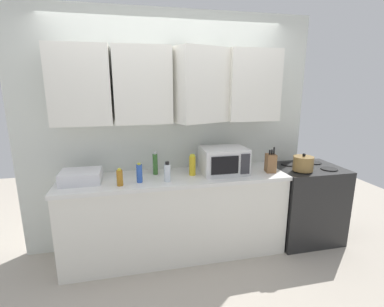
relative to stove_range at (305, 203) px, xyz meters
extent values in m
plane|color=#B2A899|center=(-1.57, -0.68, -0.45)|extent=(8.00, 8.00, 0.00)
cube|color=silver|center=(-1.57, 0.35, 0.85)|extent=(3.24, 0.06, 2.60)
cube|color=white|center=(-2.45, 0.16, 1.37)|extent=(0.56, 0.33, 0.75)
cube|color=white|center=(-1.86, 0.16, 1.37)|extent=(0.56, 0.33, 0.75)
cube|color=white|center=(-1.28, 0.12, 1.37)|extent=(0.64, 0.51, 0.75)
cube|color=white|center=(-0.69, 0.16, 1.37)|extent=(0.56, 0.33, 0.75)
cube|color=white|center=(-1.57, 0.02, -0.02)|extent=(2.34, 0.60, 0.86)
cube|color=white|center=(-1.57, 0.02, 0.43)|extent=(2.37, 0.63, 0.04)
cube|color=black|center=(0.00, 0.00, 0.00)|extent=(0.76, 0.64, 0.90)
cylinder|color=black|center=(-0.17, -0.14, 0.45)|extent=(0.18, 0.18, 0.01)
cylinder|color=black|center=(0.17, -0.14, 0.45)|extent=(0.18, 0.18, 0.01)
cylinder|color=black|center=(-0.17, 0.14, 0.45)|extent=(0.18, 0.18, 0.01)
cylinder|color=black|center=(0.17, 0.14, 0.45)|extent=(0.18, 0.18, 0.01)
cylinder|color=olive|center=(-0.17, -0.14, 0.54)|extent=(0.22, 0.22, 0.16)
sphere|color=black|center=(-0.17, -0.14, 0.64)|extent=(0.04, 0.04, 0.04)
cube|color=silver|center=(-1.04, 0.01, 0.59)|extent=(0.48, 0.36, 0.28)
cube|color=black|center=(-1.09, -0.18, 0.59)|extent=(0.29, 0.01, 0.18)
cube|color=#2D2D33|center=(-0.87, -0.18, 0.59)|extent=(0.10, 0.01, 0.21)
cube|color=silver|center=(-2.50, 0.02, 0.51)|extent=(0.38, 0.30, 0.12)
cube|color=brown|center=(-0.53, -0.07, 0.55)|extent=(0.12, 0.14, 0.20)
cylinder|color=black|center=(-0.55, -0.08, 0.67)|extent=(0.02, 0.02, 0.05)
cylinder|color=black|center=(-0.53, -0.08, 0.67)|extent=(0.02, 0.02, 0.05)
cylinder|color=black|center=(-0.50, -0.08, 0.69)|extent=(0.02, 0.02, 0.08)
cylinder|color=gold|center=(-1.39, 0.01, 0.55)|extent=(0.07, 0.07, 0.20)
cylinder|color=yellow|center=(-1.39, 0.01, 0.66)|extent=(0.05, 0.05, 0.02)
cylinder|color=#2D56B7|center=(-1.94, -0.10, 0.54)|extent=(0.06, 0.06, 0.18)
cylinder|color=yellow|center=(-1.94, -0.10, 0.63)|extent=(0.03, 0.03, 0.02)
cylinder|color=#386B2D|center=(-1.77, 0.12, 0.56)|extent=(0.05, 0.05, 0.22)
cylinder|color=silver|center=(-1.77, 0.12, 0.68)|extent=(0.03, 0.03, 0.03)
cylinder|color=#AD701E|center=(-2.13, -0.15, 0.52)|extent=(0.06, 0.06, 0.15)
cylinder|color=yellow|center=(-2.13, -0.15, 0.61)|extent=(0.03, 0.03, 0.02)
cylinder|color=silver|center=(-1.67, -0.14, 0.54)|extent=(0.06, 0.06, 0.17)
cylinder|color=black|center=(-1.67, -0.14, 0.64)|extent=(0.04, 0.04, 0.03)
camera|label=1|loc=(-2.02, -2.78, 1.38)|focal=26.36mm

